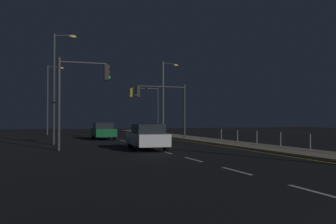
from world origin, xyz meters
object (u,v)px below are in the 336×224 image
street_lamp_across_street (57,79)px  street_lamp_mid_block (50,94)px  traffic_light_mid_left (162,99)px  car (147,136)px  traffic_light_near_right (81,86)px  street_lamp_median (165,91)px  car_oncoming (103,131)px  traffic_light_far_right (146,101)px

street_lamp_across_street → street_lamp_mid_block: (-0.24, 17.95, 0.09)m
traffic_light_mid_left → street_lamp_mid_block: 17.55m
car → street_lamp_across_street: street_lamp_across_street is taller
traffic_light_mid_left → traffic_light_near_right: bearing=-132.1°
traffic_light_mid_left → street_lamp_median: 6.45m
car_oncoming → traffic_light_near_right: bearing=-105.1°
traffic_light_mid_left → street_lamp_across_street: size_ratio=0.60×
car_oncoming → traffic_light_near_right: (-3.10, -11.51, 3.03)m
traffic_light_near_right → street_lamp_across_street: bearing=102.1°
traffic_light_mid_left → street_lamp_median: size_ratio=0.62×
traffic_light_far_right → street_lamp_across_street: 15.66m
car_oncoming → street_lamp_median: bearing=24.7°
car_oncoming → traffic_light_mid_left: traffic_light_mid_left is taller
street_lamp_median → street_lamp_across_street: size_ratio=0.97×
traffic_light_near_right → street_lamp_mid_block: street_lamp_mid_block is taller
car_oncoming → traffic_light_mid_left: size_ratio=0.90×
car_oncoming → traffic_light_far_right: 8.97m
car → car_oncoming: size_ratio=1.01×
car → street_lamp_median: size_ratio=0.57×
traffic_light_far_right → street_lamp_median: 3.28m
street_lamp_across_street → street_lamp_median: bearing=38.6°
car → traffic_light_far_right: bearing=75.0°
traffic_light_near_right → street_lamp_mid_block: bearing=93.5°
car → street_lamp_mid_block: bearing=101.9°
car → traffic_light_near_right: traffic_light_near_right is taller
traffic_light_mid_left → traffic_light_far_right: bearing=84.7°
traffic_light_near_right → street_lamp_median: 18.07m
street_lamp_across_street → street_lamp_mid_block: 17.96m
traffic_light_mid_left → street_lamp_median: street_lamp_median is taller
car_oncoming → traffic_light_mid_left: 6.27m
street_lamp_mid_block → car: bearing=-78.1°
car → car_oncoming: bearing=93.2°
traffic_light_far_right → street_lamp_mid_block: size_ratio=0.66×
traffic_light_mid_left → street_lamp_across_street: (-9.25, -3.24, 1.17)m
traffic_light_far_right → street_lamp_mid_block: 11.94m
car_oncoming → traffic_light_far_right: (5.74, 6.12, 3.17)m
traffic_light_far_right → street_lamp_median: street_lamp_median is taller
traffic_light_mid_left → car_oncoming: bearing=152.1°
traffic_light_mid_left → street_lamp_median: bearing=69.3°
traffic_light_far_right → street_lamp_across_street: bearing=-130.0°
street_lamp_mid_block → street_lamp_across_street: bearing=-89.2°
traffic_light_mid_left → traffic_light_near_right: 11.99m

